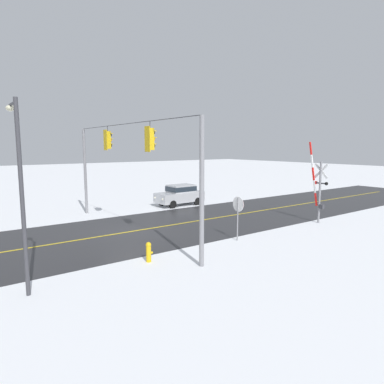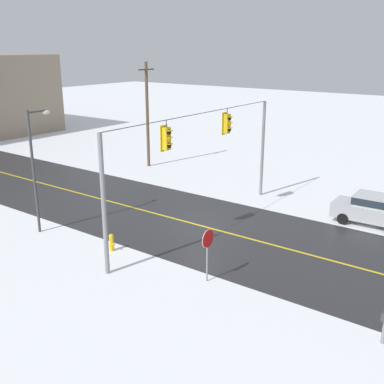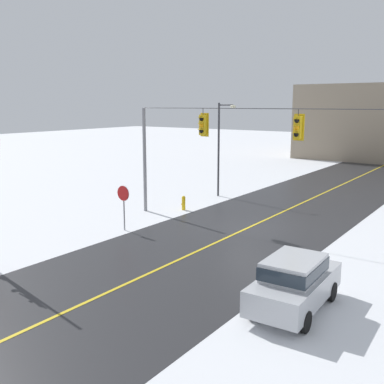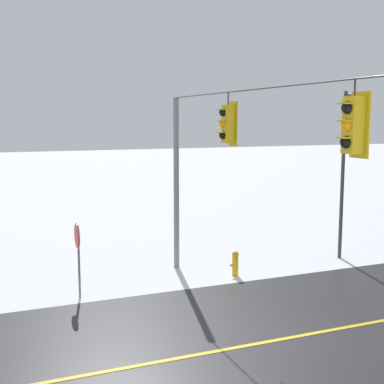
% 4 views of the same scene
% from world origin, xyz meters
% --- Properties ---
extents(ground_plane, '(160.00, 160.00, 0.00)m').
position_xyz_m(ground_plane, '(0.00, 0.00, 0.00)').
color(ground_plane, white).
extents(road_asphalt, '(9.00, 80.00, 0.01)m').
position_xyz_m(road_asphalt, '(0.00, 6.00, 0.00)').
color(road_asphalt, '#28282B').
rests_on(road_asphalt, ground).
extents(lane_centre_line, '(0.14, 72.00, 0.01)m').
position_xyz_m(lane_centre_line, '(0.00, 6.00, 0.01)').
color(lane_centre_line, gold).
rests_on(lane_centre_line, ground).
extents(signal_span, '(14.20, 0.47, 6.22)m').
position_xyz_m(signal_span, '(-0.05, -0.01, 4.05)').
color(signal_span, gray).
rests_on(signal_span, ground).
extents(stop_sign, '(0.80, 0.09, 2.35)m').
position_xyz_m(stop_sign, '(-5.03, -3.95, 1.71)').
color(stop_sign, gray).
rests_on(stop_sign, ground).
extents(railroad_crossing, '(1.43, 0.31, 5.24)m').
position_xyz_m(railroad_crossing, '(-5.00, -11.13, 2.36)').
color(railroad_crossing, gray).
rests_on(railroad_crossing, ground).
extents(parked_car_silver, '(1.92, 4.24, 1.74)m').
position_xyz_m(parked_car_silver, '(5.78, -7.58, 0.95)').
color(parked_car_silver, '#B7BABF').
rests_on(parked_car_silver, ground).
extents(streetlamp_near, '(1.39, 0.28, 6.50)m').
position_xyz_m(streetlamp_near, '(-5.59, 6.43, 3.92)').
color(streetlamp_near, '#38383D').
rests_on(streetlamp_near, ground).
extents(fire_hydrant, '(0.24, 0.31, 0.88)m').
position_xyz_m(fire_hydrant, '(-5.25, 1.53, 0.47)').
color(fire_hydrant, gold).
rests_on(fire_hydrant, ground).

